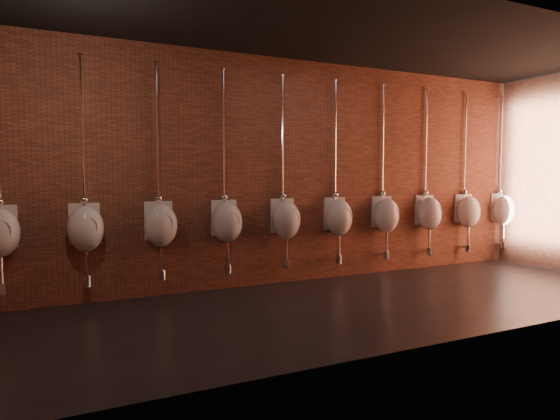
% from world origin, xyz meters
% --- Properties ---
extents(ground, '(8.50, 8.50, 0.00)m').
position_xyz_m(ground, '(0.00, 0.00, 0.00)').
color(ground, black).
rests_on(ground, ground).
extents(room_shell, '(8.54, 3.04, 3.22)m').
position_xyz_m(room_shell, '(0.00, 0.00, 2.01)').
color(room_shell, black).
rests_on(room_shell, ground).
extents(urinal_0, '(0.44, 0.39, 2.72)m').
position_xyz_m(urinal_0, '(-3.76, 1.35, 0.94)').
color(urinal_0, silver).
rests_on(urinal_0, ground).
extents(urinal_1, '(0.44, 0.39, 2.72)m').
position_xyz_m(urinal_1, '(-2.88, 1.35, 0.94)').
color(urinal_1, silver).
rests_on(urinal_1, ground).
extents(urinal_2, '(0.44, 0.39, 2.72)m').
position_xyz_m(urinal_2, '(-2.00, 1.35, 0.94)').
color(urinal_2, silver).
rests_on(urinal_2, ground).
extents(urinal_3, '(0.44, 0.39, 2.72)m').
position_xyz_m(urinal_3, '(-1.12, 1.35, 0.94)').
color(urinal_3, silver).
rests_on(urinal_3, ground).
extents(urinal_4, '(0.44, 0.39, 2.72)m').
position_xyz_m(urinal_4, '(-0.24, 1.35, 0.94)').
color(urinal_4, silver).
rests_on(urinal_4, ground).
extents(urinal_5, '(0.44, 0.39, 2.72)m').
position_xyz_m(urinal_5, '(0.65, 1.35, 0.94)').
color(urinal_5, silver).
rests_on(urinal_5, ground).
extents(urinal_6, '(0.44, 0.39, 2.72)m').
position_xyz_m(urinal_6, '(1.53, 1.35, 0.94)').
color(urinal_6, silver).
rests_on(urinal_6, ground).
extents(urinal_7, '(0.44, 0.39, 2.72)m').
position_xyz_m(urinal_7, '(2.41, 1.35, 0.94)').
color(urinal_7, silver).
rests_on(urinal_7, ground).
extents(urinal_8, '(0.44, 0.39, 2.72)m').
position_xyz_m(urinal_8, '(3.29, 1.35, 0.94)').
color(urinal_8, silver).
rests_on(urinal_8, ground).
extents(urinal_9, '(0.44, 0.39, 2.72)m').
position_xyz_m(urinal_9, '(4.17, 1.35, 0.94)').
color(urinal_9, silver).
rests_on(urinal_9, ground).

